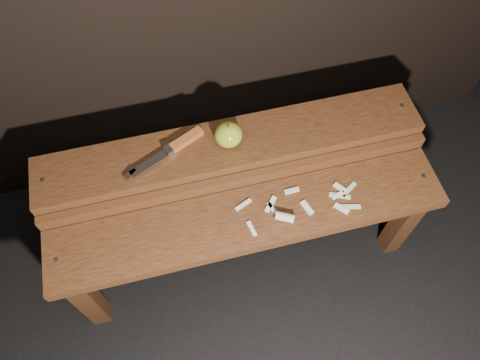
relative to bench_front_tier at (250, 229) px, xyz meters
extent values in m
plane|color=black|center=(0.00, 0.06, -0.35)|extent=(60.00, 60.00, 0.00)
cube|color=#3A1E0E|center=(-0.54, -0.04, -0.16)|extent=(0.06, 0.06, 0.38)
cube|color=#3A1E0E|center=(0.54, -0.04, -0.16)|extent=(0.06, 0.06, 0.38)
cube|color=#4B2712|center=(0.00, 0.01, 0.05)|extent=(1.20, 0.20, 0.04)
cylinder|color=slate|center=(-0.56, 0.01, 0.07)|extent=(0.01, 0.01, 0.00)
cylinder|color=slate|center=(0.56, 0.01, 0.07)|extent=(0.01, 0.01, 0.00)
cube|color=#3A1E0E|center=(-0.54, 0.26, -0.12)|extent=(0.06, 0.06, 0.46)
cube|color=#3A1E0E|center=(0.54, 0.26, -0.12)|extent=(0.06, 0.06, 0.46)
cube|color=#4B2712|center=(0.00, 0.13, 0.09)|extent=(1.20, 0.02, 0.05)
cube|color=#4B2712|center=(0.00, 0.23, 0.13)|extent=(1.20, 0.18, 0.04)
cylinder|color=slate|center=(-0.56, 0.23, 0.15)|extent=(0.01, 0.01, 0.00)
cylinder|color=slate|center=(0.56, 0.23, 0.15)|extent=(0.01, 0.01, 0.00)
ellipsoid|color=olive|center=(-0.01, 0.23, 0.18)|extent=(0.08, 0.08, 0.08)
cylinder|color=#382314|center=(-0.01, 0.23, 0.23)|extent=(0.01, 0.01, 0.01)
cube|color=#984F21|center=(-0.13, 0.26, 0.16)|extent=(0.11, 0.07, 0.02)
cube|color=silver|center=(-0.19, 0.24, 0.16)|extent=(0.03, 0.04, 0.02)
cube|color=silver|center=(-0.25, 0.21, 0.16)|extent=(0.12, 0.08, 0.00)
cube|color=silver|center=(-0.31, 0.18, 0.16)|extent=(0.04, 0.04, 0.00)
cube|color=beige|center=(0.17, 0.00, 0.07)|extent=(0.03, 0.05, 0.01)
cube|color=beige|center=(0.00, -0.03, 0.07)|extent=(0.02, 0.05, 0.01)
cube|color=beige|center=(0.07, 0.03, 0.07)|extent=(0.05, 0.05, 0.01)
cube|color=beige|center=(0.15, 0.06, 0.07)|extent=(0.05, 0.02, 0.01)
cube|color=beige|center=(0.29, 0.04, 0.07)|extent=(0.04, 0.04, 0.01)
cube|color=beige|center=(0.28, 0.01, 0.07)|extent=(0.04, 0.02, 0.01)
cube|color=beige|center=(0.07, 0.02, 0.07)|extent=(0.02, 0.05, 0.01)
cube|color=beige|center=(0.27, -0.03, 0.07)|extent=(0.04, 0.05, 0.01)
cube|color=beige|center=(-0.01, 0.05, 0.07)|extent=(0.06, 0.03, 0.01)
cylinder|color=#C9BB8C|center=(0.10, -0.02, 0.08)|extent=(0.06, 0.05, 0.03)
cube|color=#BCC988|center=(0.30, -0.03, 0.07)|extent=(0.07, 0.03, 0.00)
cube|color=#BCC988|center=(0.32, 0.02, 0.07)|extent=(0.06, 0.05, 0.00)
cube|color=#BCC988|center=(0.28, 0.01, 0.07)|extent=(0.07, 0.04, 0.00)
camera|label=1|loc=(-0.17, -0.57, 1.31)|focal=35.00mm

